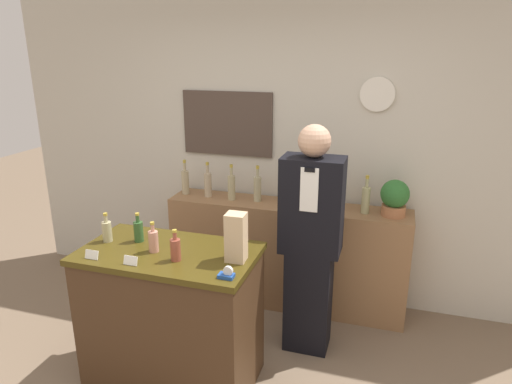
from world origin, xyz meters
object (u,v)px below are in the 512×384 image
object	(u,v)px
shopkeeper	(310,243)
paper_bag	(236,237)
tape_dispenser	(227,274)
potted_plant	(395,197)

from	to	relation	value
shopkeeper	paper_bag	size ratio (longest dim) A/B	5.70
shopkeeper	tape_dispenser	size ratio (longest dim) A/B	19.22
shopkeeper	paper_bag	bearing A→B (deg)	-117.97
shopkeeper	potted_plant	distance (m)	0.82
shopkeeper	potted_plant	world-z (taller)	shopkeeper
paper_bag	shopkeeper	bearing A→B (deg)	62.03
potted_plant	paper_bag	bearing A→B (deg)	-126.90
potted_plant	tape_dispenser	distance (m)	1.67
paper_bag	potted_plant	bearing A→B (deg)	53.10
potted_plant	tape_dispenser	xyz separation A→B (m)	(-0.87, -1.42, -0.09)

